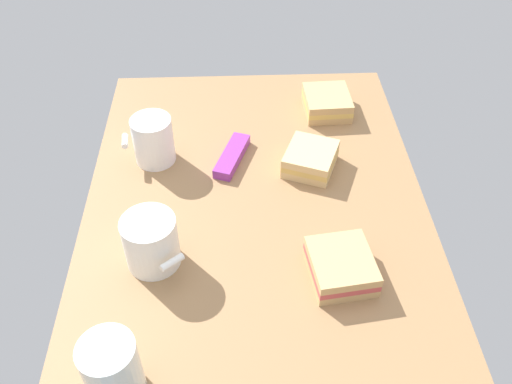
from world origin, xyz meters
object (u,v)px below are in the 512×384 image
(coffee_mug_black, at_px, (151,242))
(coffee_mug_milky, at_px, (153,140))
(sandwich_main, at_px, (311,159))
(sandwich_extra, at_px, (327,103))
(glass_of_milk, at_px, (113,373))
(sandwich_side, at_px, (341,266))
(snack_bar, at_px, (232,156))

(coffee_mug_black, bearing_deg, coffee_mug_milky, 4.66)
(sandwich_main, relative_size, sandwich_extra, 1.14)
(coffee_mug_black, distance_m, glass_of_milk, 0.23)
(coffee_mug_black, relative_size, coffee_mug_milky, 1.08)
(sandwich_side, relative_size, glass_of_milk, 1.12)
(sandwich_extra, relative_size, snack_bar, 0.87)
(coffee_mug_milky, relative_size, snack_bar, 0.79)
(coffee_mug_milky, xyz_separation_m, snack_bar, (-0.01, -0.16, -0.04))
(sandwich_side, bearing_deg, snack_bar, 30.11)
(sandwich_main, bearing_deg, sandwich_extra, -17.00)
(sandwich_side, xyz_separation_m, sandwich_extra, (0.47, -0.04, 0.00))
(coffee_mug_milky, height_order, glass_of_milk, glass_of_milk)
(coffee_mug_black, relative_size, sandwich_extra, 0.98)
(glass_of_milk, bearing_deg, sandwich_extra, -30.01)
(glass_of_milk, bearing_deg, sandwich_side, -60.89)
(coffee_mug_black, distance_m, snack_bar, 0.29)
(sandwich_extra, relative_size, glass_of_milk, 1.04)
(sandwich_extra, xyz_separation_m, snack_bar, (-0.16, 0.22, -0.01))
(sandwich_side, relative_size, sandwich_extra, 1.08)
(glass_of_milk, relative_size, snack_bar, 0.84)
(coffee_mug_black, height_order, sandwich_extra, coffee_mug_black)
(coffee_mug_milky, xyz_separation_m, sandwich_main, (-0.04, -0.31, -0.03))
(sandwich_main, xyz_separation_m, snack_bar, (0.03, 0.16, -0.01))
(sandwich_extra, bearing_deg, snack_bar, 127.20)
(sandwich_extra, distance_m, snack_bar, 0.27)
(sandwich_side, distance_m, glass_of_milk, 0.39)
(sandwich_side, xyz_separation_m, snack_bar, (0.30, 0.18, -0.01))
(coffee_mug_milky, relative_size, glass_of_milk, 0.94)
(glass_of_milk, distance_m, snack_bar, 0.52)
(sandwich_extra, bearing_deg, glass_of_milk, 149.99)
(sandwich_main, height_order, snack_bar, sandwich_main)
(sandwich_main, xyz_separation_m, sandwich_side, (-0.27, -0.02, -0.00))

